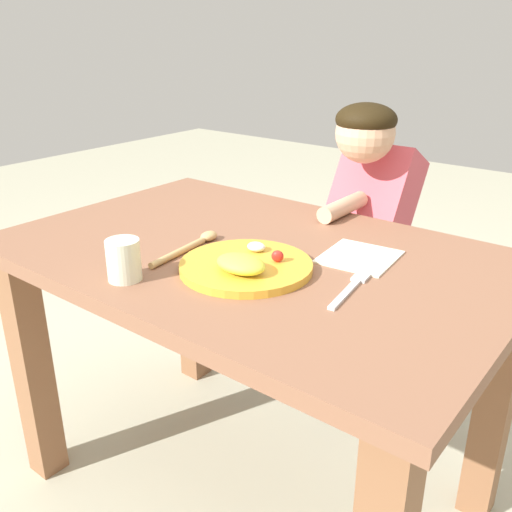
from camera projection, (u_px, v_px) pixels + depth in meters
ground_plane at (253, 485)px, 1.50m from camera, size 8.00×8.00×0.00m
dining_table at (252, 303)px, 1.29m from camera, size 1.12×0.73×0.67m
plate at (246, 265)px, 1.13m from camera, size 0.27×0.27×0.05m
fork at (352, 287)px, 1.06m from camera, size 0.05×0.20×0.01m
spoon at (193, 245)px, 1.25m from camera, size 0.05×0.22×0.02m
drinking_cup at (124, 260)px, 1.08m from camera, size 0.07×0.07×0.08m
person at (371, 255)px, 1.67m from camera, size 0.21×0.40×0.95m
napkin at (359, 257)px, 1.20m from camera, size 0.16×0.17×0.00m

